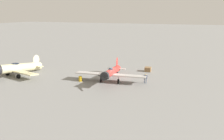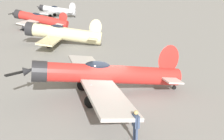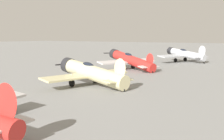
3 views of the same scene
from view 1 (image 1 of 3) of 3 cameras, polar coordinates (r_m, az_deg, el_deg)
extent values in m
plane|color=gray|center=(36.81, 0.00, -2.70)|extent=(400.00, 400.00, 0.00)
cylinder|color=red|center=(36.37, 0.00, -0.45)|extent=(2.43, 9.71, 2.38)
cylinder|color=#232326|center=(31.97, -1.97, -1.63)|extent=(1.42, 1.21, 1.40)
cone|color=#232326|center=(31.35, -2.30, -1.82)|extent=(0.62, 0.68, 0.61)
cube|color=black|center=(31.21, -2.37, -1.90)|extent=(2.50, 1.90, 0.37)
ellipsoid|color=black|center=(35.31, -0.37, 0.13)|extent=(0.98, 1.85, 0.89)
cube|color=#BCB7B2|center=(35.36, -0.45, -1.23)|extent=(12.28, 3.57, 0.43)
ellipsoid|color=red|center=(39.97, 1.38, 2.09)|extent=(0.34, 1.74, 2.16)
cube|color=#BCB7B2|center=(40.06, 1.31, 0.43)|extent=(3.51, 1.53, 0.24)
cylinder|color=#999BA0|center=(34.60, 1.73, -2.24)|extent=(0.14, 0.14, 1.11)
cylinder|color=black|center=(34.77, 1.72, -3.11)|extent=(0.30, 0.82, 0.80)
cylinder|color=#999BA0|center=(35.33, -3.04, -1.88)|extent=(0.14, 0.14, 1.11)
cylinder|color=black|center=(35.49, -3.03, -2.74)|extent=(0.30, 0.82, 0.80)
cylinder|color=black|center=(41.04, 1.54, -0.59)|extent=(0.14, 0.29, 0.28)
cylinder|color=beige|center=(43.03, -23.88, 0.60)|extent=(3.28, 9.31, 2.74)
ellipsoid|color=black|center=(42.37, -25.00, 1.37)|extent=(1.08, 1.88, 0.89)
cube|color=#C6BC89|center=(42.53, -25.03, -0.10)|extent=(11.24, 3.88, 0.41)
ellipsoid|color=beige|center=(45.00, -20.03, 2.66)|extent=(0.45, 1.73, 2.16)
cube|color=#C6BC89|center=(45.14, -20.10, 1.14)|extent=(3.55, 1.72, 0.24)
cylinder|color=#999BA0|center=(40.92, -24.32, -0.95)|extent=(0.14, 0.14, 0.96)
cylinder|color=black|center=(41.05, -24.25, -1.60)|extent=(0.35, 0.82, 0.80)
cylinder|color=#999BA0|center=(43.72, -26.81, -0.27)|extent=(0.14, 0.14, 0.96)
cylinder|color=black|center=(43.84, -26.73, -0.87)|extent=(0.35, 0.82, 0.80)
cylinder|color=black|center=(45.79, -19.27, 0.22)|extent=(0.15, 0.29, 0.28)
cylinder|color=#384766|center=(35.35, 9.32, -2.98)|extent=(0.12, 0.12, 0.82)
cylinder|color=#384766|center=(35.36, 8.85, -2.96)|extent=(0.12, 0.12, 0.82)
cube|color=#384766|center=(35.15, 9.13, -1.88)|extent=(0.48, 0.29, 0.58)
sphere|color=tan|center=(35.03, 9.16, -1.24)|extent=(0.22, 0.22, 0.22)
cylinder|color=#384766|center=(35.13, 9.58, -1.88)|extent=(0.09, 0.09, 0.55)
cylinder|color=#384766|center=(35.15, 8.69, -1.83)|extent=(0.09, 0.09, 0.55)
cube|color=olive|center=(42.60, 9.81, 0.19)|extent=(1.29, 1.27, 0.88)
cylinder|color=gold|center=(36.37, -8.67, -2.40)|extent=(0.59, 0.59, 0.85)
torus|color=gold|center=(36.32, -8.68, -2.15)|extent=(0.62, 0.62, 0.04)
torus|color=gold|center=(36.42, -8.66, -2.66)|extent=(0.62, 0.62, 0.04)
camera|label=2|loc=(30.90, 29.14, 5.18)|focal=44.19mm
camera|label=3|loc=(49.55, 16.75, 7.85)|focal=49.89mm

